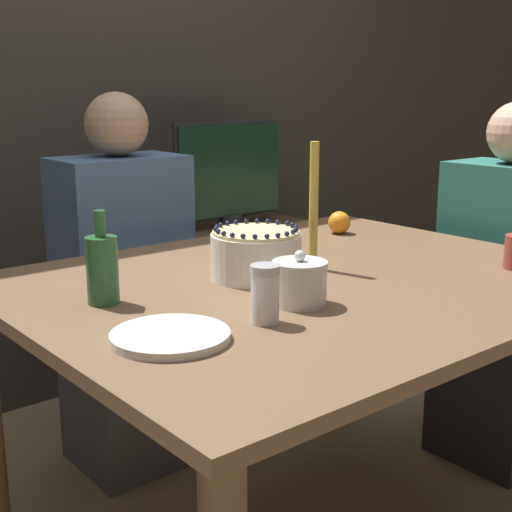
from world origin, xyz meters
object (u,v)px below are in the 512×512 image
object	(u,v)px
cake	(256,254)
bottle	(102,268)
sugar_bowl	(299,283)
person_woman_floral	(504,310)
candle	(313,217)
person_man_blue_shirt	(125,310)
tv_monitor	(229,173)
sugar_shaker	(265,294)

from	to	relation	value
cake	bottle	bearing A→B (deg)	173.14
sugar_bowl	person_woman_floral	distance (m)	1.12
candle	person_man_blue_shirt	xyz separation A→B (m)	(-0.16, 0.70, -0.38)
candle	bottle	size ratio (longest dim) A/B	1.59
cake	bottle	world-z (taller)	bottle
person_woman_floral	sugar_bowl	bearing A→B (deg)	97.85
sugar_bowl	person_man_blue_shirt	distance (m)	0.95
candle	sugar_bowl	bearing A→B (deg)	-139.11
candle	cake	bearing A→B (deg)	172.38
person_man_blue_shirt	tv_monitor	bearing A→B (deg)	-152.58
sugar_bowl	sugar_shaker	size ratio (longest dim) A/B	1.02
sugar_shaker	bottle	world-z (taller)	bottle
sugar_bowl	person_woman_floral	size ratio (longest dim) A/B	0.10
person_woman_floral	bottle	bearing A→B (deg)	84.78
sugar_bowl	person_woman_floral	bearing A→B (deg)	7.85
sugar_bowl	sugar_shaker	distance (m)	0.14
candle	person_man_blue_shirt	world-z (taller)	person_man_blue_shirt
cake	person_woman_floral	bearing A→B (deg)	-4.58
sugar_shaker	person_woman_floral	world-z (taller)	person_woman_floral
bottle	person_man_blue_shirt	size ratio (longest dim) A/B	0.17
candle	tv_monitor	size ratio (longest dim) A/B	0.60
cake	candle	xyz separation A→B (m)	(0.17, -0.02, 0.08)
person_man_blue_shirt	tv_monitor	xyz separation A→B (m)	(0.71, 0.37, 0.36)
sugar_bowl	bottle	xyz separation A→B (m)	(-0.32, 0.27, 0.03)
sugar_shaker	person_man_blue_shirt	size ratio (longest dim) A/B	0.10
sugar_bowl	bottle	size ratio (longest dim) A/B	0.59
cake	tv_monitor	bearing A→B (deg)	55.48
candle	tv_monitor	distance (m)	1.20
person_man_blue_shirt	tv_monitor	size ratio (longest dim) A/B	2.29
sugar_shaker	person_man_blue_shirt	distance (m)	1.02
cake	person_woman_floral	world-z (taller)	person_woman_floral
candle	person_woman_floral	bearing A→B (deg)	-3.96
sugar_shaker	sugar_bowl	bearing A→B (deg)	19.04
sugar_shaker	cake	bearing A→B (deg)	53.49
sugar_bowl	candle	size ratio (longest dim) A/B	0.37
person_man_blue_shirt	person_woman_floral	world-z (taller)	person_man_blue_shirt
sugar_shaker	bottle	distance (m)	0.37
cake	bottle	xyz separation A→B (m)	(-0.38, 0.05, 0.02)
sugar_shaker	person_man_blue_shirt	world-z (taller)	person_man_blue_shirt
sugar_shaker	person_woman_floral	distance (m)	1.25
bottle	person_man_blue_shirt	distance (m)	0.81
sugar_bowl	candle	world-z (taller)	candle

